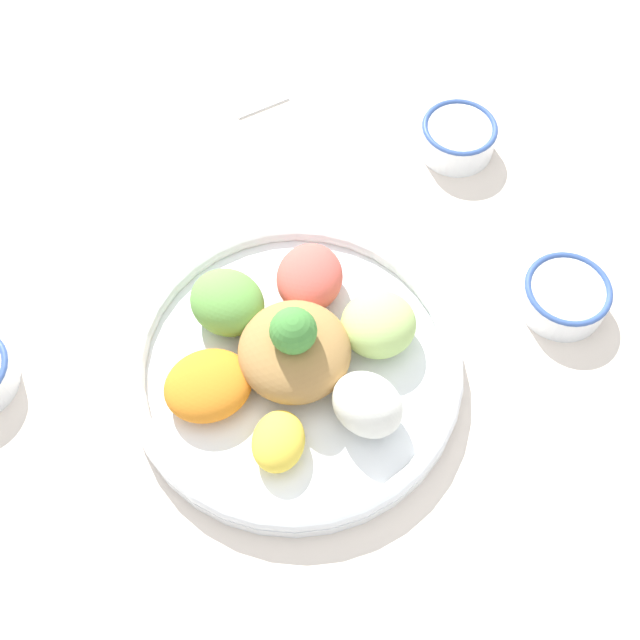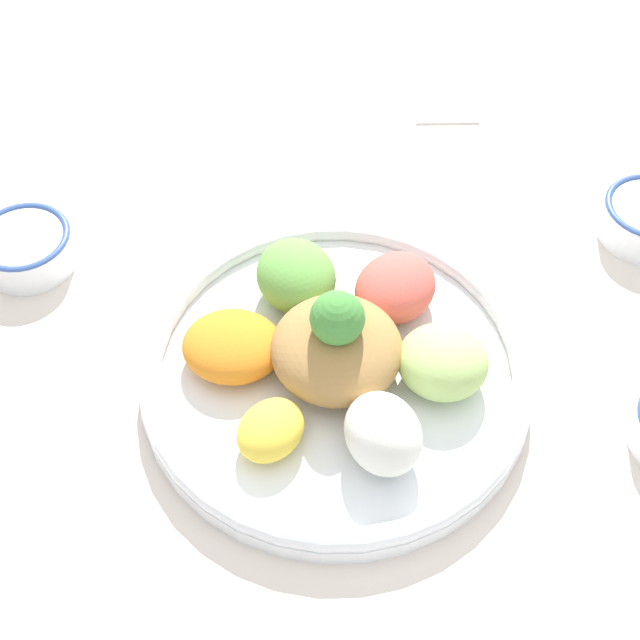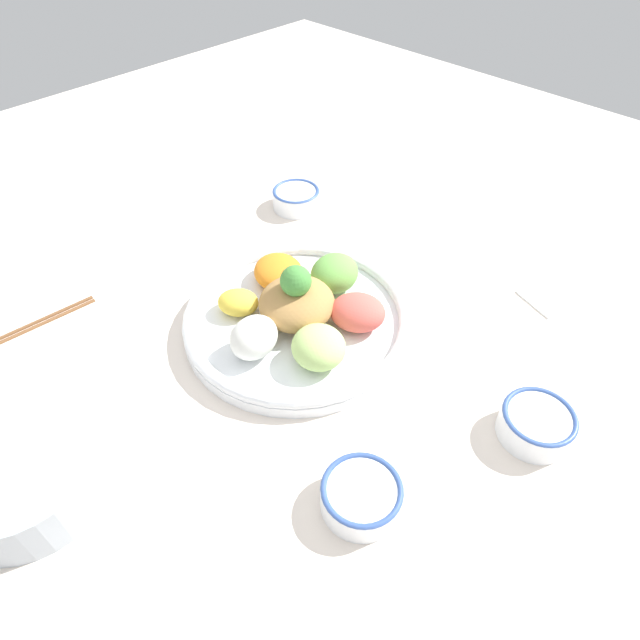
% 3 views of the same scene
% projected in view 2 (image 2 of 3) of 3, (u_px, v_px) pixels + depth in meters
% --- Properties ---
extents(ground_plane, '(2.40, 2.40, 0.00)m').
position_uv_depth(ground_plane, '(372.00, 402.00, 0.83)').
color(ground_plane, silver).
extents(salad_platter, '(0.36, 0.36, 0.12)m').
position_uv_depth(salad_platter, '(338.00, 361.00, 0.82)').
color(salad_platter, white).
rests_on(salad_platter, ground_plane).
extents(sauce_bowl_red, '(0.10, 0.10, 0.04)m').
position_uv_depth(sauce_bowl_red, '(26.00, 247.00, 0.92)').
color(sauce_bowl_red, white).
rests_on(sauce_bowl_red, ground_plane).
extents(serving_spoon_main, '(0.12, 0.06, 0.01)m').
position_uv_depth(serving_spoon_main, '(478.00, 119.00, 1.07)').
color(serving_spoon_main, white).
rests_on(serving_spoon_main, ground_plane).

